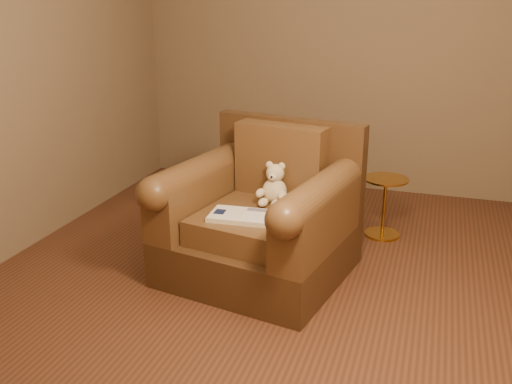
% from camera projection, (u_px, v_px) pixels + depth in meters
% --- Properties ---
extents(floor, '(4.00, 4.00, 0.00)m').
position_uv_depth(floor, '(290.00, 273.00, 3.92)').
color(floor, '#562F1D').
rests_on(floor, ground).
extents(room, '(4.02, 4.02, 2.71)m').
position_uv_depth(room, '(295.00, 12.00, 3.36)').
color(room, '#7C664C').
rests_on(room, ground).
extents(armchair, '(1.29, 1.24, 1.00)m').
position_uv_depth(armchair, '(262.00, 219.00, 3.84)').
color(armchair, '#422A16').
rests_on(armchair, floor).
extents(teddy_bear, '(0.21, 0.23, 0.29)m').
position_uv_depth(teddy_bear, '(274.00, 188.00, 3.83)').
color(teddy_bear, beige).
rests_on(teddy_bear, armchair).
extents(guidebook, '(0.43, 0.27, 0.03)m').
position_uv_depth(guidebook, '(242.00, 216.00, 3.59)').
color(guidebook, beige).
rests_on(guidebook, armchair).
extents(side_table, '(0.34, 0.34, 0.48)m').
position_uv_depth(side_table, '(384.00, 205.00, 4.45)').
color(side_table, '#C18D35').
rests_on(side_table, floor).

